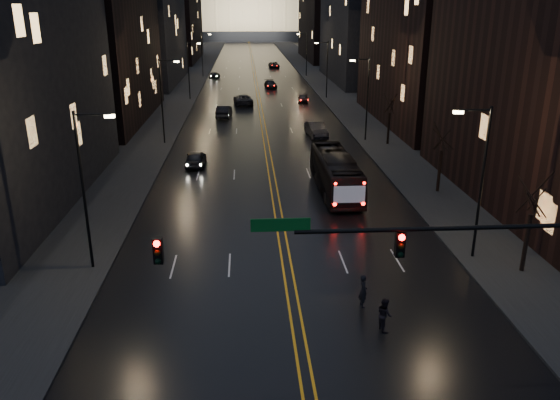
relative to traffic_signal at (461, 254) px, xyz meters
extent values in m
plane|color=black|center=(-5.91, 0.00, -5.10)|extent=(900.00, 900.00, 0.00)
cube|color=black|center=(-5.91, 130.00, -5.09)|extent=(20.00, 320.00, 0.02)
cube|color=black|center=(-19.91, 130.00, -5.02)|extent=(8.00, 320.00, 0.16)
cube|color=black|center=(8.09, 130.00, -5.02)|extent=(8.00, 320.00, 0.16)
cube|color=orange|center=(-5.91, 130.00, -5.08)|extent=(0.62, 320.00, 0.01)
cube|color=black|center=(-26.91, 54.00, 8.90)|extent=(12.00, 30.00, 28.00)
cube|color=black|center=(-26.91, 92.00, 4.90)|extent=(12.00, 34.00, 20.00)
cube|color=black|center=(-26.91, 140.00, 6.90)|extent=(12.00, 40.00, 24.00)
cube|color=black|center=(15.09, 92.00, 7.90)|extent=(12.00, 34.00, 26.00)
cube|color=black|center=(15.09, 140.00, 5.90)|extent=(12.00, 40.00, 22.00)
cube|color=black|center=(-5.91, 250.00, -3.10)|extent=(90.00, 50.00, 4.00)
cube|color=#E0BF81|center=(-5.91, 250.00, 10.90)|extent=(80.00, 36.00, 24.00)
cylinder|color=black|center=(-0.41, 0.00, 1.10)|extent=(12.00, 0.18, 0.18)
cube|color=black|center=(-11.41, 0.00, 0.50)|extent=(0.35, 0.30, 1.00)
cube|color=black|center=(-2.41, 0.00, 0.50)|extent=(0.35, 0.30, 1.00)
sphere|color=#FF0705|center=(-11.41, -0.18, 0.85)|extent=(0.24, 0.24, 0.24)
sphere|color=#FF0705|center=(-2.41, -0.18, 0.85)|extent=(0.24, 0.24, 0.24)
cube|color=#053F14|center=(-6.91, 0.00, 1.40)|extent=(2.20, 0.06, 0.50)
cylinder|color=black|center=(5.09, 10.00, -0.60)|extent=(0.16, 0.16, 9.00)
cylinder|color=black|center=(4.19, 10.00, 3.70)|extent=(1.80, 0.10, 0.10)
cube|color=#FFE299|center=(3.29, 10.00, 3.60)|extent=(0.50, 0.25, 0.15)
cylinder|color=black|center=(-16.91, 10.00, -0.60)|extent=(0.16, 0.16, 9.00)
cylinder|color=black|center=(-16.01, 10.00, 3.70)|extent=(1.80, 0.10, 0.10)
cube|color=#FFE299|center=(-15.11, 10.00, 3.60)|extent=(0.50, 0.25, 0.15)
cylinder|color=black|center=(5.09, 40.00, -0.60)|extent=(0.16, 0.16, 9.00)
cylinder|color=black|center=(4.19, 40.00, 3.70)|extent=(1.80, 0.10, 0.10)
cube|color=#FFE299|center=(3.29, 40.00, 3.60)|extent=(0.50, 0.25, 0.15)
cylinder|color=black|center=(-16.91, 40.00, -0.60)|extent=(0.16, 0.16, 9.00)
cylinder|color=black|center=(-16.01, 40.00, 3.70)|extent=(1.80, 0.10, 0.10)
cube|color=#FFE299|center=(-15.11, 40.00, 3.60)|extent=(0.50, 0.25, 0.15)
cylinder|color=black|center=(5.09, 70.00, -0.60)|extent=(0.16, 0.16, 9.00)
cylinder|color=black|center=(4.19, 70.00, 3.70)|extent=(1.80, 0.10, 0.10)
cube|color=#FFE299|center=(3.29, 70.00, 3.60)|extent=(0.50, 0.25, 0.15)
cylinder|color=black|center=(-16.91, 70.00, -0.60)|extent=(0.16, 0.16, 9.00)
cylinder|color=black|center=(-16.01, 70.00, 3.70)|extent=(1.80, 0.10, 0.10)
cube|color=#FFE299|center=(-15.11, 70.00, 3.60)|extent=(0.50, 0.25, 0.15)
cylinder|color=black|center=(5.09, 100.00, -0.60)|extent=(0.16, 0.16, 9.00)
cylinder|color=black|center=(4.19, 100.00, 3.70)|extent=(1.80, 0.10, 0.10)
cube|color=#FFE299|center=(3.29, 100.00, 3.60)|extent=(0.50, 0.25, 0.15)
cylinder|color=black|center=(-16.91, 100.00, -0.60)|extent=(0.16, 0.16, 9.00)
cylinder|color=black|center=(-16.01, 100.00, 3.70)|extent=(1.80, 0.10, 0.10)
cube|color=#FFE299|center=(-15.11, 100.00, 3.60)|extent=(0.50, 0.25, 0.15)
cylinder|color=black|center=(7.09, 8.00, -3.35)|extent=(0.24, 0.24, 3.50)
cylinder|color=black|center=(7.09, 22.00, -3.35)|extent=(0.24, 0.24, 3.50)
cylinder|color=black|center=(7.09, 38.00, -3.35)|extent=(0.24, 0.24, 3.50)
imported|color=black|center=(-1.04, 22.82, -3.55)|extent=(2.78, 11.21, 3.11)
imported|color=black|center=(-12.80, 31.05, -4.36)|extent=(1.90, 4.44, 1.50)
imported|color=black|center=(-10.96, 54.80, -4.29)|extent=(2.13, 5.07, 1.63)
imported|color=black|center=(-8.41, 64.79, -4.32)|extent=(3.14, 5.88, 1.57)
imported|color=black|center=(-14.41, 98.06, -4.46)|extent=(2.34, 4.61, 1.28)
imported|color=black|center=(-0.09, 42.31, -4.26)|extent=(2.29, 5.26, 1.68)
imported|color=black|center=(0.87, 66.11, -4.44)|extent=(1.94, 4.00, 1.32)
imported|color=black|center=(-3.41, 82.33, -4.40)|extent=(2.36, 4.98, 1.40)
imported|color=black|center=(-0.87, 117.97, -4.40)|extent=(2.58, 5.16, 1.40)
imported|color=black|center=(-2.51, 5.00, -4.25)|extent=(0.48, 0.67, 1.71)
imported|color=black|center=(-1.97, 2.88, -4.29)|extent=(0.56, 0.85, 1.62)
camera|label=1|loc=(-8.10, -18.43, 8.90)|focal=35.00mm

